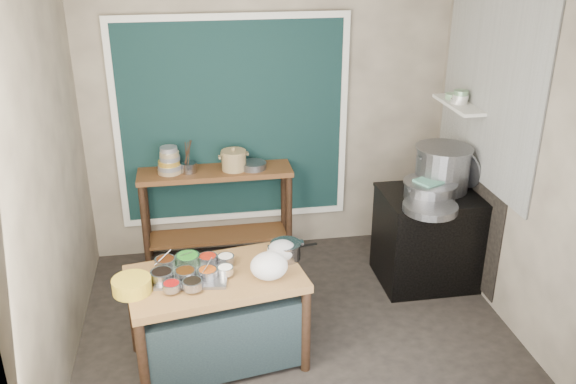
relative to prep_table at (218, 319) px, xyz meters
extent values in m
cube|color=#2C2621|center=(0.65, 0.30, -0.39)|extent=(3.50, 3.00, 0.02)
cube|color=gray|center=(0.65, 1.81, 1.02)|extent=(3.50, 0.02, 2.80)
cube|color=gray|center=(-1.11, 0.30, 1.02)|extent=(0.02, 3.00, 2.80)
cube|color=gray|center=(2.41, 0.30, 1.02)|extent=(0.02, 3.00, 2.80)
cube|color=black|center=(0.30, 1.77, 0.98)|extent=(2.10, 0.02, 1.90)
cube|color=#B2B2AA|center=(2.38, 0.85, 1.48)|extent=(0.02, 1.70, 1.70)
cube|color=black|center=(2.39, 0.95, 0.32)|extent=(0.01, 1.30, 1.30)
cube|color=beige|center=(2.28, 1.15, 1.23)|extent=(0.22, 0.70, 0.03)
cube|color=brown|center=(0.00, 0.00, 0.00)|extent=(1.35, 0.91, 0.75)
cube|color=#523017|center=(0.10, 1.58, 0.10)|extent=(1.45, 0.40, 0.95)
cube|color=black|center=(2.00, 0.85, 0.05)|extent=(0.90, 0.68, 0.85)
cube|color=black|center=(2.00, 0.85, 0.49)|extent=(0.92, 0.69, 0.03)
cube|color=gray|center=(-0.16, 0.01, 0.39)|extent=(0.54, 0.42, 0.02)
cylinder|color=gray|center=(-0.31, -0.17, 0.42)|extent=(0.13, 0.13, 0.05)
cylinder|color=gray|center=(-0.21, -0.04, 0.43)|extent=(0.15, 0.15, 0.06)
cylinder|color=gray|center=(-0.05, -0.05, 0.43)|extent=(0.14, 0.14, 0.06)
cylinder|color=gray|center=(-0.16, -0.18, 0.43)|extent=(0.14, 0.14, 0.06)
cylinder|color=gray|center=(0.09, 0.13, 0.43)|extent=(0.13, 0.13, 0.06)
cylinder|color=gray|center=(-0.37, -0.03, 0.43)|extent=(0.16, 0.16, 0.06)
cylinder|color=gray|center=(-0.19, 0.16, 0.43)|extent=(0.18, 0.18, 0.07)
cylinder|color=gray|center=(-0.35, 0.15, 0.43)|extent=(0.15, 0.15, 0.06)
cylinder|color=silver|center=(0.07, -0.02, 0.42)|extent=(0.12, 0.12, 0.05)
cylinder|color=gray|center=(-0.04, 0.15, 0.43)|extent=(0.14, 0.14, 0.06)
cylinder|color=#B59621|center=(-0.57, -0.12, 0.43)|extent=(0.28, 0.28, 0.10)
ellipsoid|color=white|center=(0.38, -0.10, 0.48)|extent=(0.28, 0.24, 0.20)
ellipsoid|color=white|center=(0.51, 0.13, 0.46)|extent=(0.26, 0.24, 0.17)
cylinder|color=tan|center=(-0.31, 1.57, 0.60)|extent=(0.23, 0.23, 0.04)
cylinder|color=gray|center=(-0.31, 1.57, 0.64)|extent=(0.22, 0.22, 0.04)
cylinder|color=gold|center=(-0.31, 1.57, 0.68)|extent=(0.20, 0.20, 0.04)
cylinder|color=gray|center=(-0.31, 1.57, 0.72)|extent=(0.19, 0.19, 0.04)
cylinder|color=tan|center=(-0.31, 1.57, 0.77)|extent=(0.18, 0.18, 0.04)
cylinder|color=gray|center=(-0.31, 1.57, 0.81)|extent=(0.16, 0.16, 0.04)
cylinder|color=gray|center=(-0.14, 1.57, 0.62)|extent=(0.18, 0.18, 0.09)
cylinder|color=gray|center=(0.46, 1.55, 0.61)|extent=(0.32, 0.32, 0.06)
cylinder|color=gray|center=(2.30, 0.95, 0.70)|extent=(0.25, 0.40, 0.39)
cube|color=#559571|center=(1.92, 0.77, 0.67)|extent=(0.31, 0.28, 0.02)
cylinder|color=gray|center=(1.83, 0.52, 0.53)|extent=(0.60, 0.60, 0.06)
cylinder|color=silver|center=(2.28, 1.14, 1.26)|extent=(0.15, 0.15, 0.04)
cylinder|color=silver|center=(2.28, 1.14, 1.30)|extent=(0.14, 0.14, 0.04)
cylinder|color=gray|center=(2.28, 1.14, 1.34)|extent=(0.13, 0.13, 0.04)
cylinder|color=gray|center=(2.28, 1.29, 1.26)|extent=(0.16, 0.16, 0.05)
camera|label=1|loc=(-0.11, -3.82, 2.68)|focal=38.00mm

